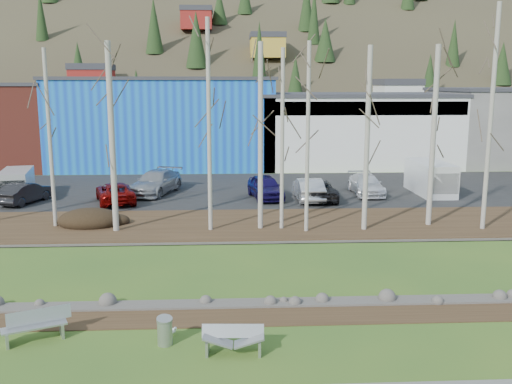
{
  "coord_description": "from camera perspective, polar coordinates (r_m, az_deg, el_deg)",
  "views": [
    {
      "loc": [
        -0.18,
        -16.06,
        7.78
      ],
      "look_at": [
        1.22,
        11.41,
        2.5
      ],
      "focal_mm": 40.0,
      "sensor_mm": 36.0,
      "label": 1
    }
  ],
  "objects": [
    {
      "name": "birch_9",
      "position": [
        31.9,
        22.41,
        6.76
      ],
      "size": [
        0.23,
        0.23,
        11.6
      ],
      "color": "#B8B4A6",
      "rests_on": "far_bank"
    },
    {
      "name": "ground",
      "position": [
        17.85,
        -2.11,
        -14.99
      ],
      "size": [
        200.0,
        200.0,
        0.0
      ],
      "primitive_type": "plane",
      "color": "#33591F",
      "rests_on": "ground"
    },
    {
      "name": "river",
      "position": [
        24.53,
        -2.36,
        -7.64
      ],
      "size": [
        80.0,
        8.0,
        0.9
      ],
      "primitive_type": null,
      "color": "black",
      "rests_on": "ground"
    },
    {
      "name": "near_bank_rocks",
      "position": [
        20.68,
        -2.24,
        -11.24
      ],
      "size": [
        80.0,
        0.8,
        0.5
      ],
      "primitive_type": null,
      "color": "#47423D",
      "rests_on": "ground"
    },
    {
      "name": "van_white",
      "position": [
        41.55,
        17.13,
        1.34
      ],
      "size": [
        2.15,
        5.08,
        2.22
      ],
      "rotation": [
        0.0,
        0.0,
        0.01
      ],
      "color": "white",
      "rests_on": "parking_lot"
    },
    {
      "name": "far_bank",
      "position": [
        31.52,
        -2.5,
        -3.29
      ],
      "size": [
        80.0,
        7.0,
        0.15
      ],
      "primitive_type": "cube",
      "color": "#382616",
      "rests_on": "ground"
    },
    {
      "name": "birch_4",
      "position": [
        29.72,
        0.45,
        5.48
      ],
      "size": [
        0.26,
        0.26,
        9.68
      ],
      "color": "#B8B4A6",
      "rests_on": "far_bank"
    },
    {
      "name": "birch_7",
      "position": [
        30.01,
        11.05,
        5.15
      ],
      "size": [
        0.26,
        0.26,
        9.5
      ],
      "color": "#B8B4A6",
      "rests_on": "far_bank"
    },
    {
      "name": "birch_1",
      "position": [
        32.09,
        -19.92,
        4.98
      ],
      "size": [
        0.2,
        0.2,
        9.41
      ],
      "color": "#B8B4A6",
      "rests_on": "far_bank"
    },
    {
      "name": "birch_5",
      "position": [
        29.73,
        2.64,
        5.19
      ],
      "size": [
        0.2,
        0.2,
        9.39
      ],
      "color": "#B8B4A6",
      "rests_on": "far_bank"
    },
    {
      "name": "car_4",
      "position": [
        38.19,
        0.96,
        0.51
      ],
      "size": [
        2.57,
        4.8,
        1.55
      ],
      "primitive_type": "imported",
      "rotation": [
        0.0,
        0.0,
        0.17
      ],
      "color": "#1A1051",
      "rests_on": "parking_lot"
    },
    {
      "name": "birch_2",
      "position": [
        30.11,
        -14.21,
        5.23
      ],
      "size": [
        0.3,
        0.3,
        9.69
      ],
      "color": "#B8B4A6",
      "rests_on": "far_bank"
    },
    {
      "name": "car_0",
      "position": [
        42.44,
        -22.69,
        0.65
      ],
      "size": [
        2.84,
        4.63,
        1.47
      ],
      "primitive_type": "imported",
      "rotation": [
        0.0,
        0.0,
        3.41
      ],
      "color": "#BBBBBD",
      "rests_on": "parking_lot"
    },
    {
      "name": "birch_3",
      "position": [
        29.41,
        -4.72,
        6.51
      ],
      "size": [
        0.22,
        0.22,
        10.83
      ],
      "color": "#B8B4A6",
      "rests_on": "far_bank"
    },
    {
      "name": "parking_lot",
      "position": [
        41.78,
        -2.61,
        0.22
      ],
      "size": [
        80.0,
        14.0,
        0.14
      ],
      "primitive_type": "cube",
      "color": "black",
      "rests_on": "ground"
    },
    {
      "name": "bench_damaged",
      "position": [
        17.2,
        -2.28,
        -14.54
      ],
      "size": [
        1.84,
        0.69,
        0.81
      ],
      "rotation": [
        0.0,
        0.0,
        -0.05
      ],
      "color": "#ACADB0",
      "rests_on": "ground"
    },
    {
      "name": "litter_bin",
      "position": [
        17.88,
        -9.1,
        -13.67
      ],
      "size": [
        0.58,
        0.58,
        0.79
      ],
      "primitive_type": "cylinder",
      "rotation": [
        0.0,
        0.0,
        0.33
      ],
      "color": "#ACADB0",
      "rests_on": "ground"
    },
    {
      "name": "car_3",
      "position": [
        40.43,
        -9.99,
        0.96
      ],
      "size": [
        3.76,
        5.93,
        1.6
      ],
      "primitive_type": "imported",
      "rotation": [
        0.0,
        0.0,
        -0.3
      ],
      "color": "gray",
      "rests_on": "parking_lot"
    },
    {
      "name": "seagull",
      "position": [
        18.55,
        -8.48,
        -13.55
      ],
      "size": [
        0.39,
        0.18,
        0.28
      ],
      "rotation": [
        0.0,
        0.0,
        -0.08
      ],
      "color": "gold",
      "rests_on": "ground"
    },
    {
      "name": "car_6",
      "position": [
        37.95,
        6.18,
        0.24
      ],
      "size": [
        2.42,
        4.97,
        1.36
      ],
      "primitive_type": "imported",
      "rotation": [
        0.0,
        0.0,
        3.11
      ],
      "color": "black",
      "rests_on": "parking_lot"
    },
    {
      "name": "building_blue",
      "position": [
        55.49,
        -8.99,
        6.99
      ],
      "size": [
        20.4,
        12.24,
        8.3
      ],
      "color": "blue",
      "rests_on": "ground"
    },
    {
      "name": "hillside",
      "position": [
        100.53,
        -2.91,
        16.41
      ],
      "size": [
        160.0,
        72.0,
        35.0
      ],
      "primitive_type": null,
      "color": "#382F22",
      "rests_on": "ground"
    },
    {
      "name": "van_grey",
      "position": [
        41.49,
        -22.86,
        0.71
      ],
      "size": [
        2.58,
        4.55,
        1.88
      ],
      "rotation": [
        0.0,
        0.0,
        0.19
      ],
      "color": "#B2B4B7",
      "rests_on": "parking_lot"
    },
    {
      "name": "dirt_strip",
      "position": [
        19.76,
        -2.2,
        -12.29
      ],
      "size": [
        80.0,
        1.8,
        0.03
      ],
      "primitive_type": "cube",
      "color": "#382616",
      "rests_on": "ground"
    },
    {
      "name": "car_2",
      "position": [
        37.93,
        -13.9,
        -0.06
      ],
      "size": [
        3.46,
        5.2,
        1.33
      ],
      "primitive_type": "imported",
      "rotation": [
        0.0,
        0.0,
        3.43
      ],
      "color": "maroon",
      "rests_on": "parking_lot"
    },
    {
      "name": "far_bank_rocks",
      "position": [
        28.45,
        -2.44,
        -5.02
      ],
      "size": [
        80.0,
        0.8,
        0.46
      ],
      "primitive_type": null,
      "color": "#47423D",
      "rests_on": "ground"
    },
    {
      "name": "dirt_mound",
      "position": [
        32.4,
        -16.27,
        -2.59
      ],
      "size": [
        3.44,
        2.43,
        0.67
      ],
      "primitive_type": "ellipsoid",
      "color": "black",
      "rests_on": "far_bank"
    },
    {
      "name": "bench_intact",
      "position": [
        19.15,
        -21.16,
        -12.34
      ],
      "size": [
        1.96,
        1.27,
        0.95
      ],
      "rotation": [
        0.0,
        0.0,
        0.41
      ],
      "color": "#ACADB0",
      "rests_on": "ground"
    },
    {
      "name": "car_5",
      "position": [
        37.69,
        5.26,
        0.29
      ],
      "size": [
        1.68,
        4.59,
        1.5
      ],
      "primitive_type": "imported",
      "rotation": [
        0.0,
        0.0,
        3.16
      ],
      "color": "#BCBDBF",
      "rests_on": "parking_lot"
    },
    {
      "name": "birch_8",
      "position": [
        31.9,
        17.31,
        5.28
      ],
      "size": [
        0.28,
        0.28,
        9.6
      ],
      "color": "#B8B4A6",
      "rests_on": "far_bank"
    },
    {
      "name": "car_1",
      "position": [
        39.6,
        -22.08,
        -0.06
      ],
      "size": [
        2.7,
        4.36,
        1.36
      ],
      "primitive_type": "imported",
      "rotation": [
        0.0,
        0.0,
        2.81
      ],
      "color": "black",
      "rests_on": "parking_lot"
    },
    {
      "name": "building_white",
      "position": [
        56.55,
        9.6,
        6.29
      ],
      "size": [
        18.36,
        12.24,
        6.8
      ],
      "color": "white",
      "rests_on": "ground"
    },
    {
      "name": "birch_6",
      "position": [
        29.23,
        5.19,
        5.34
      ],
      "size": [
        0.2,
        0.2,
        9.68
      ],
      "color": "#B8B4A6",
      "rests_on": "far_bank"
    },
    {
      "name": "car_7",
      "position": [
        40.35,
        10.94,
        0.74
      ],
      "size": [
        1.92,
        4.72,
        1.37
      ],
      "primitive_type": "imported",
      "rotation": [
        0.0,
        0.0,
        -0.0
      ],
      "color": "white",
      "rests_on": "parking_lot"
    }
  ]
}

